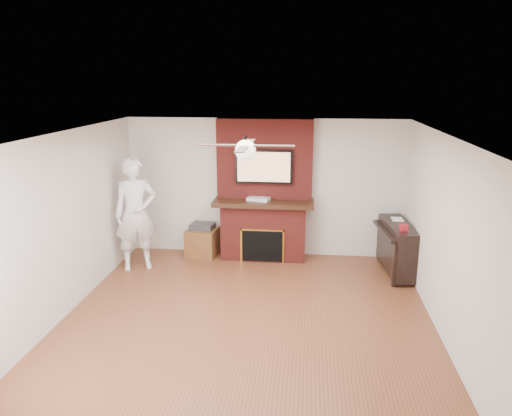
# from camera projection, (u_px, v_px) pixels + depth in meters

# --- Properties ---
(room_shell) EXTENTS (5.36, 5.86, 2.86)m
(room_shell) POSITION_uv_depth(u_px,v_px,m) (246.00, 233.00, 6.42)
(room_shell) COLOR brown
(room_shell) RESTS_ON ground
(fireplace) EXTENTS (1.78, 0.64, 2.50)m
(fireplace) POSITION_uv_depth(u_px,v_px,m) (264.00, 204.00, 8.93)
(fireplace) COLOR maroon
(fireplace) RESTS_ON ground
(tv) EXTENTS (1.00, 0.08, 0.60)m
(tv) POSITION_uv_depth(u_px,v_px,m) (264.00, 167.00, 8.72)
(tv) COLOR black
(tv) RESTS_ON fireplace
(ceiling_fan) EXTENTS (1.21, 1.21, 0.31)m
(ceiling_fan) POSITION_uv_depth(u_px,v_px,m) (246.00, 149.00, 6.15)
(ceiling_fan) COLOR black
(ceiling_fan) RESTS_ON room_shell
(person) EXTENTS (0.84, 0.72, 1.92)m
(person) POSITION_uv_depth(u_px,v_px,m) (136.00, 214.00, 8.40)
(person) COLOR silver
(person) RESTS_ON ground
(side_table) EXTENTS (0.60, 0.60, 0.61)m
(side_table) POSITION_uv_depth(u_px,v_px,m) (203.00, 241.00, 9.17)
(side_table) COLOR brown
(side_table) RESTS_ON ground
(piano) EXTENTS (0.62, 1.34, 0.95)m
(piano) POSITION_uv_depth(u_px,v_px,m) (398.00, 247.00, 8.31)
(piano) COLOR black
(piano) RESTS_ON ground
(cable_box) EXTENTS (0.43, 0.31, 0.06)m
(cable_box) POSITION_uv_depth(u_px,v_px,m) (259.00, 199.00, 8.82)
(cable_box) COLOR silver
(cable_box) RESTS_ON fireplace
(candle_orange) EXTENTS (0.07, 0.07, 0.12)m
(candle_orange) POSITION_uv_depth(u_px,v_px,m) (253.00, 257.00, 8.98)
(candle_orange) COLOR orange
(candle_orange) RESTS_ON ground
(candle_green) EXTENTS (0.07, 0.07, 0.10)m
(candle_green) POSITION_uv_depth(u_px,v_px,m) (261.00, 257.00, 9.00)
(candle_green) COLOR #317B37
(candle_green) RESTS_ON ground
(candle_cream) EXTENTS (0.09, 0.09, 0.10)m
(candle_cream) POSITION_uv_depth(u_px,v_px,m) (264.00, 257.00, 9.01)
(candle_cream) COLOR beige
(candle_cream) RESTS_ON ground
(candle_blue) EXTENTS (0.07, 0.07, 0.07)m
(candle_blue) POSITION_uv_depth(u_px,v_px,m) (271.00, 258.00, 8.98)
(candle_blue) COLOR #314D94
(candle_blue) RESTS_ON ground
(candle_cream_extra) EXTENTS (0.09, 0.09, 0.10)m
(candle_cream_extra) POSITION_uv_depth(u_px,v_px,m) (278.00, 257.00, 8.99)
(candle_cream_extra) COLOR #BF989D
(candle_cream_extra) RESTS_ON ground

